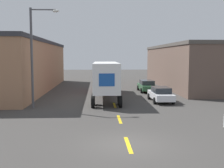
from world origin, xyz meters
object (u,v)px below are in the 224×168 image
at_px(parked_car_right_far, 147,86).
at_px(parked_car_right_mid, 161,94).
at_px(semi_truck, 106,76).
at_px(street_lamp, 35,51).

height_order(parked_car_right_far, parked_car_right_mid, same).
distance_m(semi_truck, parked_car_right_mid, 6.15).
bearing_deg(parked_car_right_mid, semi_truck, 151.29).
bearing_deg(parked_car_right_far, street_lamp, -136.66).
height_order(parked_car_right_mid, street_lamp, street_lamp).
bearing_deg(parked_car_right_mid, street_lamp, -165.80).
xyz_separation_m(semi_truck, parked_car_right_far, (5.23, 4.89, -1.51)).
bearing_deg(semi_truck, parked_car_right_far, 43.81).
height_order(parked_car_right_far, street_lamp, street_lamp).
bearing_deg(parked_car_right_far, parked_car_right_mid, -90.00).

